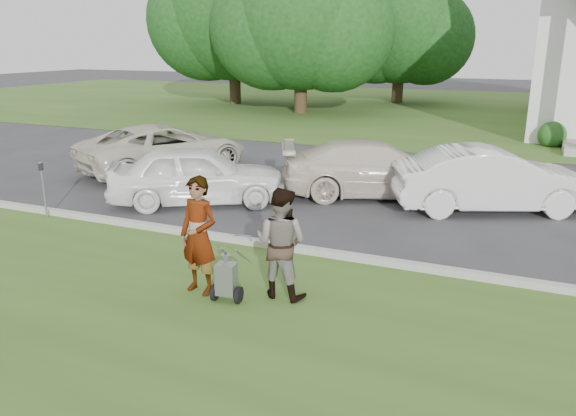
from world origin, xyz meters
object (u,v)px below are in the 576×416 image
Objects in this scene: car_b at (197,175)px; car_c at (376,169)px; parking_meter_far at (43,183)px; tree_far at (233,16)px; car_a at (164,148)px; striping_cart at (227,280)px; parking_meter_near at (280,220)px; tree_back at (400,31)px; tree_left at (301,23)px; car_d at (492,180)px; person_right at (281,244)px; person_left at (199,237)px.

car_b reaches higher than car_c.
tree_far is at bearing 108.35° from parking_meter_far.
car_a reaches higher than parking_meter_far.
striping_cart is 0.22× the size of car_b.
parking_meter_near is at bearing -59.99° from tree_far.
parking_meter_near reaches higher than parking_meter_far.
tree_back is 30.81m from parking_meter_near.
tree_left is 1.92× the size of car_a.
car_b is 0.94× the size of car_d.
striping_cart is at bearing -20.02° from parking_meter_far.
person_right is 10.14m from car_a.
parking_meter_near is 1.06× the size of parking_meter_far.
striping_cart is 1.05m from person_right.
parking_meter_far is 3.68m from car_b.
parking_meter_far is at bearing -11.15° from person_right.
tree_back reaches higher than person_left.
tree_left reaches higher than striping_cart.
parking_meter_near is 6.36m from car_d.
striping_cart is 1.80m from parking_meter_near.
car_d reaches higher than striping_cart.
parking_meter_near is at bearing 164.06° from car_a.
tree_left is 5.75× the size of person_right.
person_left reaches higher than parking_meter_near.
striping_cart is 0.50× the size of person_left.
striping_cart is at bearing 152.12° from car_c.
tree_left is 8.95m from tree_back.
car_a is (7.85, -19.32, -4.93)m from tree_far.
parking_meter_far is (-6.91, 1.72, -0.06)m from person_right.
car_b is (3.00, -2.82, 0.00)m from car_a.
person_left is at bearing -20.67° from parking_meter_far.
person_right reaches higher than car_c.
car_d is (10.05, -0.50, 0.03)m from car_a.
tree_far reaches higher than car_b.
person_right reaches higher than car_d.
car_c is (1.10, 7.29, -0.25)m from person_left.
parking_meter_near is (14.57, -25.23, -4.78)m from tree_far.
tree_left is 5.34× the size of person_left.
car_a is (-5.96, 7.49, -0.23)m from person_left.
parking_meter_near is 0.28× the size of car_c.
car_c is at bearing -87.03° from car_b.
car_b is (2.66, 2.55, -0.09)m from parking_meter_far.
car_a is at bearing 16.90° from car_b.
parking_meter_far is (-5.61, 2.12, -0.13)m from person_left.
tree_back is at bearing -12.58° from car_c.
tree_far is 21.42m from car_a.
person_left is 5.53m from car_b.
car_b is at bearing 140.28° from parking_meter_near.
car_a reaches higher than parking_meter_near.
parking_meter_near is (0.77, 1.57, -0.09)m from person_left.
car_c is (7.05, -0.20, -0.02)m from car_a.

